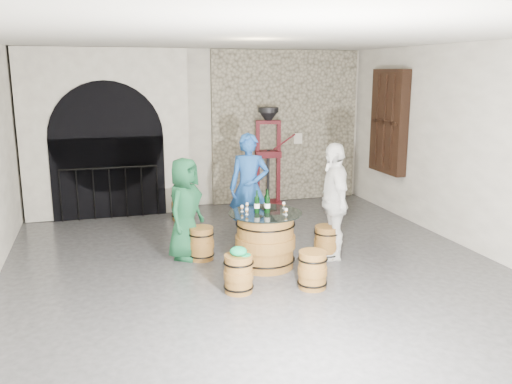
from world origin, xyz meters
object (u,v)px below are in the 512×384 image
object	(u,v)px
wine_bottle_right	(267,203)
barrel_table	(265,240)
person_green	(185,209)
side_barrel	(183,205)
barrel_stool_right	(327,242)
wine_bottle_left	(257,204)
wine_bottle_center	(267,204)
barrel_stool_left	(201,243)
barrel_stool_near_left	(239,274)
barrel_stool_near_right	(312,270)
person_blue	(249,188)
corking_press	(268,150)
barrel_stool_far	(252,231)
person_white	(334,201)

from	to	relation	value
wine_bottle_right	barrel_table	bearing A→B (deg)	-124.62
person_green	side_barrel	bearing A→B (deg)	30.82
barrel_stool_right	wine_bottle_left	xyz separation A→B (m)	(-1.11, -0.05, 0.69)
wine_bottle_center	wine_bottle_left	bearing A→B (deg)	166.25
barrel_stool_left	barrel_stool_near_left	size ratio (longest dim) A/B	1.00
barrel_stool_left	barrel_stool_near_right	xyz separation A→B (m)	(1.17, -1.50, 0.00)
person_blue	wine_bottle_right	xyz separation A→B (m)	(-0.08, -1.22, 0.04)
person_blue	wine_bottle_right	bearing A→B (deg)	-70.13
barrel_stool_near_left	side_barrel	bearing A→B (deg)	92.20
wine_bottle_center	corking_press	distance (m)	3.58
person_blue	wine_bottle_left	size ratio (longest dim) A/B	5.50
wine_bottle_right	person_green	bearing A→B (deg)	148.56
barrel_table	wine_bottle_right	distance (m)	0.54
wine_bottle_center	side_barrel	distance (m)	3.04
barrel_stool_far	person_blue	world-z (taller)	person_blue
barrel_table	barrel_stool_left	world-z (taller)	barrel_table
barrel_table	side_barrel	bearing A→B (deg)	104.59
barrel_table	corking_press	size ratio (longest dim) A/B	0.51
barrel_stool_right	person_blue	xyz separation A→B (m)	(-0.88, 1.19, 0.65)
barrel_table	wine_bottle_right	xyz separation A→B (m)	(0.04, 0.05, 0.54)
barrel_table	person_green	bearing A→B (deg)	145.66
barrel_stool_left	wine_bottle_center	bearing A→B (deg)	-33.79
barrel_stool_far	wine_bottle_center	xyz separation A→B (m)	(-0.06, -1.00, 0.69)
barrel_table	wine_bottle_center	bearing A→B (deg)	-14.46
wine_bottle_right	wine_bottle_center	bearing A→B (deg)	-97.60
barrel_stool_near_right	person_white	size ratio (longest dim) A/B	0.28
barrel_table	barrel_stool_far	distance (m)	1.01
side_barrel	corking_press	bearing A→B (deg)	16.03
barrel_stool_near_right	person_green	bearing A→B (deg)	130.14
wine_bottle_left	wine_bottle_right	xyz separation A→B (m)	(0.15, 0.02, 0.00)
barrel_table	barrel_stool_right	bearing A→B (deg)	4.77
barrel_stool_right	barrel_stool_left	bearing A→B (deg)	165.21
barrel_stool_near_left	wine_bottle_right	world-z (taller)	wine_bottle_right
person_blue	wine_bottle_right	size ratio (longest dim) A/B	5.50
barrel_stool_near_right	person_green	xyz separation A→B (m)	(-1.38, 1.64, 0.52)
barrel_stool_left	person_blue	bearing A→B (deg)	37.00
person_green	person_white	size ratio (longest dim) A/B	0.87
person_green	person_blue	bearing A→B (deg)	-25.36
person_white	wine_bottle_right	world-z (taller)	person_white
barrel_stool_near_right	corking_press	world-z (taller)	corking_press
barrel_stool_left	person_white	world-z (taller)	person_white
wine_bottle_left	wine_bottle_center	size ratio (longest dim) A/B	1.00
barrel_stool_right	barrel_stool_far	bearing A→B (deg)	134.80
barrel_stool_left	wine_bottle_left	size ratio (longest dim) A/B	1.53
person_white	barrel_stool_near_right	bearing A→B (deg)	-26.29
wine_bottle_center	side_barrel	bearing A→B (deg)	105.08
person_blue	wine_bottle_left	world-z (taller)	person_blue
barrel_stool_far	person_white	xyz separation A→B (m)	(1.00, -0.90, 0.63)
barrel_stool_far	corking_press	xyz separation A→B (m)	(1.03, 2.40, 0.95)
barrel_stool_far	barrel_stool_near_right	distance (m)	1.94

